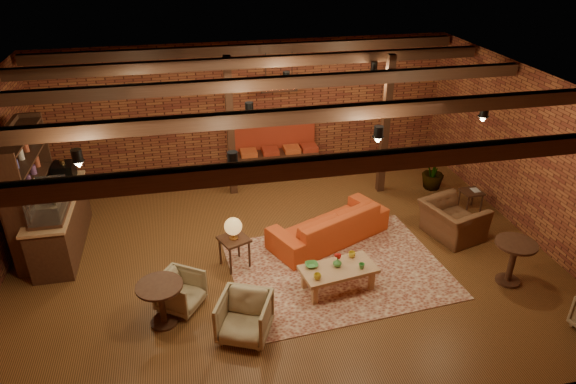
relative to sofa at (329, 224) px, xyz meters
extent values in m
plane|color=#3A230E|center=(-1.02, -0.18, -0.36)|extent=(10.00, 10.00, 0.00)
cube|color=black|center=(-1.02, -0.18, 2.84)|extent=(10.00, 8.00, 0.02)
cube|color=maroon|center=(-1.02, 3.82, 1.24)|extent=(10.00, 0.02, 3.20)
cube|color=maroon|center=(-1.02, -4.18, 1.24)|extent=(10.00, 0.02, 3.20)
cube|color=maroon|center=(3.98, -0.18, 1.24)|extent=(0.02, 8.00, 3.20)
cylinder|color=black|center=(-1.02, 1.42, 2.49)|extent=(9.60, 0.12, 0.12)
cube|color=black|center=(-1.62, 2.42, 1.24)|extent=(0.16, 0.16, 3.20)
cube|color=black|center=(1.78, 1.82, 1.24)|extent=(0.16, 0.16, 3.20)
imported|color=#337F33|center=(-5.02, 1.02, 0.86)|extent=(0.35, 0.39, 0.30)
cube|color=#FF4519|center=(-0.42, 2.92, 1.99)|extent=(0.86, 0.06, 0.30)
cube|color=maroon|center=(-0.10, -1.00, -0.35)|extent=(4.03, 3.21, 0.01)
imported|color=#C4431B|center=(0.00, 0.00, 0.00)|extent=(2.62, 1.88, 0.71)
cube|color=#A1754B|center=(-0.27, -1.54, 0.05)|extent=(1.37, 0.84, 0.06)
cube|color=#A1754B|center=(-0.76, -1.85, -0.17)|extent=(0.08, 0.08, 0.38)
cube|color=#A1754B|center=(0.29, -1.68, -0.17)|extent=(0.08, 0.08, 0.38)
cube|color=#A1754B|center=(-0.83, -1.40, -0.17)|extent=(0.08, 0.08, 0.38)
cube|color=#A1754B|center=(0.22, -1.23, -0.17)|extent=(0.08, 0.08, 0.38)
imported|color=gold|center=(-0.70, -1.77, 0.14)|extent=(0.15, 0.15, 0.10)
imported|color=#449041|center=(0.11, -1.63, 0.13)|extent=(0.12, 0.12, 0.10)
imported|color=gold|center=(0.05, -1.28, 0.14)|extent=(0.15, 0.15, 0.10)
imported|color=#449041|center=(-0.71, -1.40, 0.11)|extent=(0.25, 0.25, 0.06)
imported|color=#449041|center=(-0.28, -1.49, 0.15)|extent=(0.14, 0.14, 0.12)
sphere|color=red|center=(-0.28, -1.49, 0.29)|extent=(0.10, 0.10, 0.10)
cube|color=black|center=(-1.93, -0.50, 0.22)|extent=(0.63, 0.63, 0.05)
cylinder|color=black|center=(-1.93, -0.50, -0.08)|extent=(0.04, 0.04, 0.55)
cylinder|color=#A16F35|center=(-1.93, -0.50, 0.25)|extent=(0.16, 0.16, 0.02)
cylinder|color=#A16F35|center=(-1.93, -0.50, 0.33)|extent=(0.05, 0.05, 0.23)
sphere|color=#C67E2E|center=(-1.93, -0.50, 0.49)|extent=(0.32, 0.32, 0.32)
cylinder|color=black|center=(-3.21, -1.80, 0.37)|extent=(0.72, 0.72, 0.04)
cylinder|color=black|center=(-3.21, -1.80, 0.01)|extent=(0.10, 0.10, 0.70)
cylinder|color=black|center=(-3.21, -1.80, -0.34)|extent=(0.43, 0.43, 0.04)
imported|color=#B7AF8E|center=(-2.93, -1.45, -0.02)|extent=(0.87, 0.88, 0.67)
imported|color=#B7AF8E|center=(-1.99, -2.33, 0.03)|extent=(0.97, 0.94, 0.77)
imported|color=brown|center=(2.45, -0.38, 0.13)|extent=(1.00, 1.27, 0.98)
cube|color=black|center=(3.37, 0.51, 0.10)|extent=(0.45, 0.45, 0.04)
cylinder|color=black|center=(3.37, 0.51, -0.14)|extent=(0.04, 0.04, 0.44)
imported|color=black|center=(3.37, 0.51, 0.13)|extent=(0.17, 0.22, 0.02)
cylinder|color=black|center=(2.74, -1.97, 0.44)|extent=(0.70, 0.70, 0.04)
cylinder|color=black|center=(2.74, -1.97, 0.05)|extent=(0.11, 0.11, 0.77)
cylinder|color=black|center=(2.74, -1.97, -0.33)|extent=(0.42, 0.42, 0.04)
imported|color=#4C7F4C|center=(3.03, 1.66, 1.01)|extent=(2.00, 2.00, 2.73)
camera|label=1|loc=(-2.57, -8.32, 5.30)|focal=32.00mm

